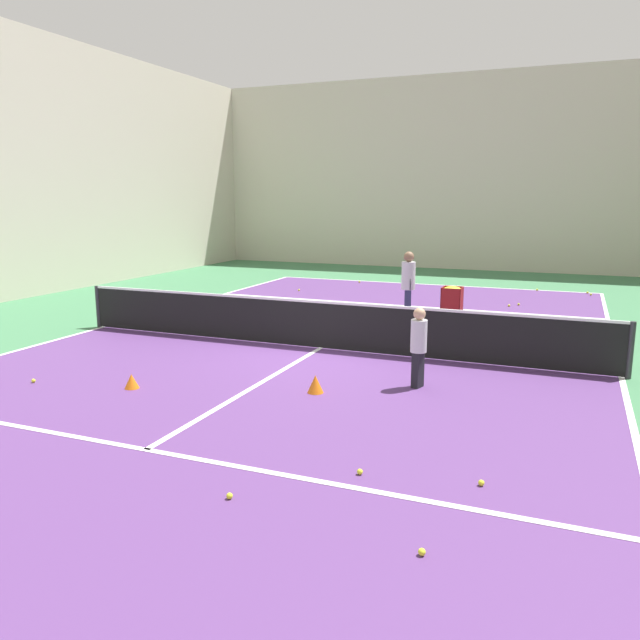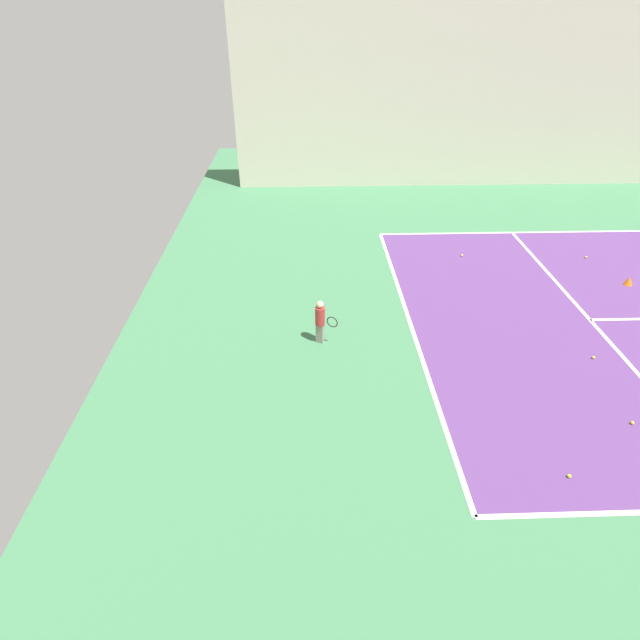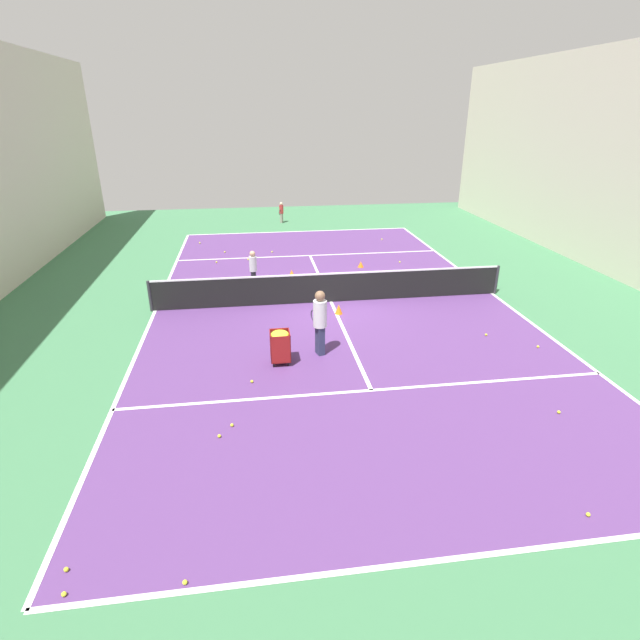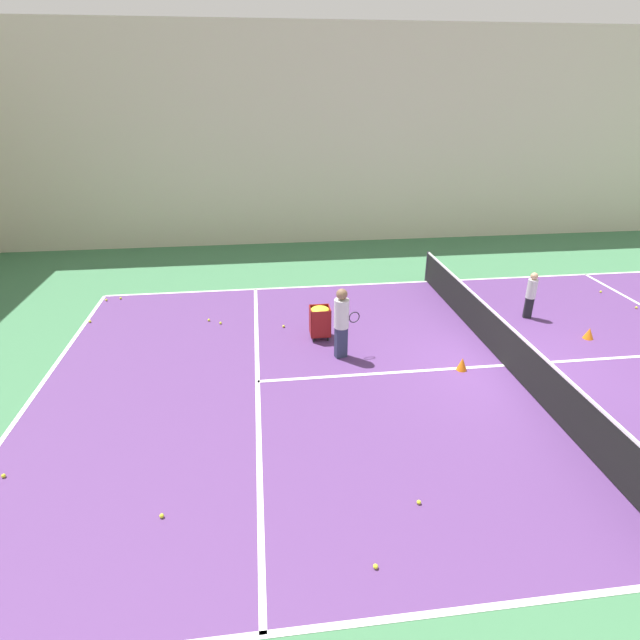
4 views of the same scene
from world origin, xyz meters
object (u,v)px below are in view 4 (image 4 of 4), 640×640
at_px(child_midcourt, 531,292).
at_px(ball_cart, 320,317).
at_px(coach_at_net, 342,319).
at_px(training_cone_1, 589,333).
at_px(training_cone_0, 462,364).
at_px(tennis_net, 508,346).

relative_size(child_midcourt, ball_cart, 1.53).
bearing_deg(coach_at_net, child_midcourt, 1.50).
height_order(ball_cart, training_cone_1, ball_cart).
bearing_deg(training_cone_1, child_midcourt, 32.32).
bearing_deg(child_midcourt, training_cone_0, 57.12).
relative_size(training_cone_0, training_cone_1, 1.05).
bearing_deg(training_cone_1, training_cone_0, 106.28).
relative_size(ball_cart, training_cone_1, 3.01).
xyz_separation_m(child_midcourt, ball_cart, (-0.55, 5.98, -0.16)).
relative_size(coach_at_net, training_cone_1, 6.04).
height_order(coach_at_net, training_cone_0, coach_at_net).
height_order(tennis_net, coach_at_net, coach_at_net).
height_order(coach_at_net, child_midcourt, coach_at_net).
xyz_separation_m(training_cone_0, training_cone_1, (1.13, -3.87, -0.01)).
bearing_deg(tennis_net, coach_at_net, 76.34).
bearing_deg(child_midcourt, ball_cart, 21.22).
bearing_deg(tennis_net, ball_cart, 64.42).
relative_size(ball_cart, training_cone_0, 2.87).
distance_m(ball_cart, training_cone_0, 3.67).
distance_m(coach_at_net, training_cone_0, 2.95).
relative_size(coach_at_net, child_midcourt, 1.31).
distance_m(child_midcourt, ball_cart, 6.01).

